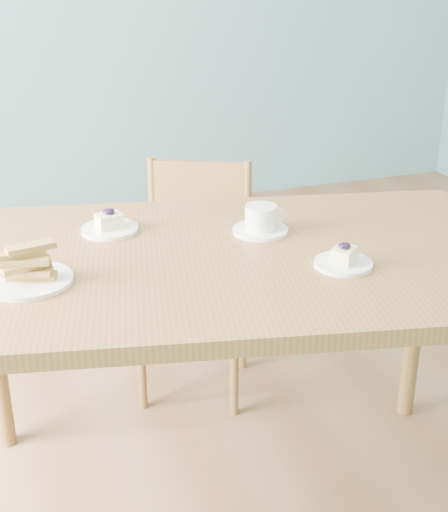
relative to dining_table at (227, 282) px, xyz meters
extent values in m
cube|color=olive|center=(0.16, 0.22, -0.74)|extent=(5.00, 5.00, 0.01)
cube|color=brown|center=(0.00, 0.00, 0.06)|extent=(1.68, 1.18, 0.04)
cylinder|color=brown|center=(0.76, 0.21, -0.35)|extent=(0.06, 0.06, 0.78)
cube|color=brown|center=(0.10, 0.62, -0.34)|extent=(0.51, 0.50, 0.04)
cylinder|color=brown|center=(-0.12, 0.56, -0.55)|extent=(0.03, 0.03, 0.38)
cylinder|color=brown|center=(0.18, 0.41, -0.55)|extent=(0.03, 0.03, 0.38)
cylinder|color=brown|center=(0.02, 0.84, -0.55)|extent=(0.03, 0.03, 0.38)
cylinder|color=brown|center=(0.32, 0.69, -0.55)|extent=(0.03, 0.03, 0.38)
cylinder|color=brown|center=(0.02, 0.85, -0.10)|extent=(0.03, 0.03, 0.43)
cylinder|color=brown|center=(0.33, 0.69, -0.10)|extent=(0.03, 0.03, 0.43)
cube|color=brown|center=(0.17, 0.77, 0.02)|extent=(0.31, 0.17, 0.17)
cylinder|color=brown|center=(0.10, 0.81, -0.19)|extent=(0.01, 0.01, 0.26)
cylinder|color=brown|center=(0.17, 0.77, -0.19)|extent=(0.01, 0.01, 0.26)
cylinder|color=brown|center=(0.25, 0.73, -0.19)|extent=(0.01, 0.01, 0.26)
cylinder|color=white|center=(0.24, -0.17, 0.09)|extent=(0.15, 0.15, 0.01)
cube|color=#FBF2C0|center=(0.24, -0.17, 0.11)|extent=(0.08, 0.08, 0.04)
ellipsoid|color=black|center=(0.24, -0.17, 0.14)|extent=(0.03, 0.03, 0.01)
sphere|color=black|center=(0.25, -0.16, 0.14)|extent=(0.01, 0.01, 0.01)
sphere|color=black|center=(0.24, -0.16, 0.14)|extent=(0.01, 0.01, 0.01)
sphere|color=black|center=(0.25, -0.18, 0.14)|extent=(0.01, 0.01, 0.01)
cylinder|color=white|center=(-0.25, 0.26, 0.09)|extent=(0.16, 0.16, 0.01)
cube|color=#FBF2C0|center=(-0.25, 0.26, 0.11)|extent=(0.08, 0.07, 0.04)
ellipsoid|color=black|center=(-0.25, 0.26, 0.14)|extent=(0.03, 0.03, 0.02)
sphere|color=black|center=(-0.24, 0.26, 0.14)|extent=(0.01, 0.01, 0.01)
sphere|color=black|center=(-0.26, 0.27, 0.14)|extent=(0.01, 0.01, 0.01)
sphere|color=black|center=(-0.25, 0.25, 0.14)|extent=(0.01, 0.01, 0.01)
cylinder|color=white|center=(0.14, 0.11, 0.09)|extent=(0.15, 0.15, 0.01)
cylinder|color=white|center=(0.14, 0.11, 0.13)|extent=(0.10, 0.10, 0.07)
cylinder|color=brown|center=(0.14, 0.11, 0.15)|extent=(0.07, 0.07, 0.00)
torus|color=white|center=(0.18, 0.11, 0.13)|extent=(0.05, 0.02, 0.05)
cylinder|color=white|center=(-0.50, 0.00, 0.09)|extent=(0.21, 0.21, 0.01)
camera|label=1|loc=(-0.58, -1.58, 0.81)|focal=50.00mm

